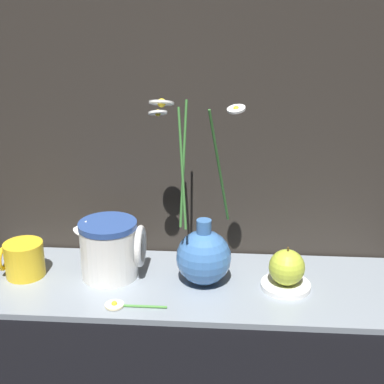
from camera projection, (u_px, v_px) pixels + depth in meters
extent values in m
plane|color=black|center=(187.00, 288.00, 1.10)|extent=(6.00, 6.00, 0.00)
cube|color=gray|center=(187.00, 285.00, 1.09)|extent=(0.88, 0.28, 0.01)
cube|color=#2D2823|center=(193.00, 3.00, 1.05)|extent=(1.38, 0.02, 1.10)
sphere|color=#3F72B7|center=(204.00, 257.00, 1.08)|extent=(0.11, 0.11, 0.11)
cylinder|color=#3F72B7|center=(204.00, 229.00, 1.06)|extent=(0.03, 0.03, 0.04)
cylinder|color=#336B2D|center=(219.00, 168.00, 0.99)|extent=(0.04, 0.06, 0.23)
cylinder|color=white|center=(236.00, 109.00, 0.93)|extent=(0.05, 0.04, 0.01)
sphere|color=yellow|center=(236.00, 109.00, 0.93)|extent=(0.01, 0.01, 0.01)
cylinder|color=#336B2D|center=(182.00, 169.00, 1.01)|extent=(0.03, 0.09, 0.22)
cylinder|color=white|center=(158.00, 113.00, 0.96)|extent=(0.04, 0.04, 0.02)
sphere|color=yellow|center=(158.00, 113.00, 0.96)|extent=(0.01, 0.01, 0.01)
cylinder|color=#336B2D|center=(184.00, 163.00, 1.01)|extent=(0.01, 0.09, 0.23)
cylinder|color=white|center=(162.00, 103.00, 0.98)|extent=(0.05, 0.05, 0.02)
sphere|color=yellow|center=(162.00, 103.00, 0.98)|extent=(0.02, 0.02, 0.02)
cylinder|color=yellow|center=(24.00, 259.00, 1.11)|extent=(0.08, 0.08, 0.07)
torus|color=yellow|center=(3.00, 259.00, 1.11)|extent=(0.01, 0.05, 0.05)
cylinder|color=white|center=(109.00, 249.00, 1.10)|extent=(0.12, 0.12, 0.12)
cylinder|color=#2D4C93|center=(108.00, 225.00, 1.08)|extent=(0.12, 0.12, 0.01)
torus|color=white|center=(140.00, 246.00, 1.09)|extent=(0.01, 0.09, 0.09)
cone|color=white|center=(84.00, 226.00, 1.09)|extent=(0.04, 0.03, 0.04)
cylinder|color=white|center=(286.00, 285.00, 1.07)|extent=(0.10, 0.10, 0.01)
sphere|color=#B7C638|center=(287.00, 267.00, 1.06)|extent=(0.07, 0.07, 0.07)
cylinder|color=#4C3819|center=(288.00, 249.00, 1.04)|extent=(0.00, 0.00, 0.01)
cylinder|color=#4C8E3D|center=(141.00, 306.00, 1.00)|extent=(0.10, 0.01, 0.01)
cylinder|color=beige|center=(114.00, 305.00, 1.01)|extent=(0.04, 0.04, 0.00)
sphere|color=yellow|center=(114.00, 304.00, 1.01)|extent=(0.01, 0.01, 0.01)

